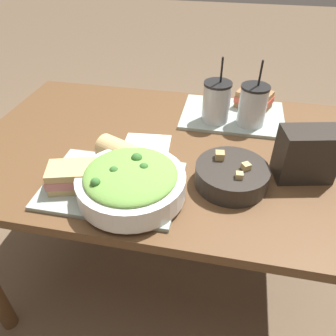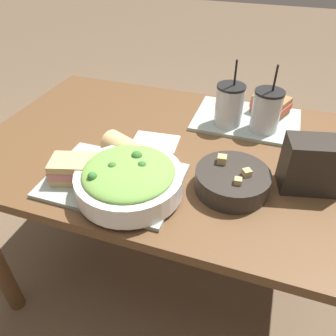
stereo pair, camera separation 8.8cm
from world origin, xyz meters
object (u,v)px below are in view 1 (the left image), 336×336
Objects in this scene: drink_cup_dark at (216,103)px; drink_cup_red at (252,106)px; sandwich_near at (74,176)px; chip_bag at (306,154)px; baguette_near at (123,154)px; soup_bowl at (231,175)px; sandwich_far at (254,99)px; napkin_folded at (147,142)px; salad_bowl at (131,181)px.

drink_cup_dark is 1.01× the size of drink_cup_red.
chip_bag reaches higher than sandwich_near.
soup_bowl is at bearing -68.73° from baguette_near.
napkin_folded is at bearing -115.31° from sandwich_far.
sandwich_far is at bearing 96.48° from chip_bag.
drink_cup_dark reaches higher than chip_bag.
napkin_folded is at bearing 95.61° from salad_bowl.
drink_cup_dark reaches higher than drink_cup_red.
drink_cup_dark reaches higher than napkin_folded.
sandwich_near is 0.64m from chip_bag.
napkin_folded is (-0.28, 0.16, -0.03)m from soup_bowl.
soup_bowl is 0.87× the size of drink_cup_dark.
chip_bag is at bearing 21.17° from soup_bowl.
sandwich_far is at bearing 82.50° from soup_bowl.
sandwich_far is 0.19m from drink_cup_dark.
napkin_folded is (-0.20, -0.18, -0.08)m from drink_cup_dark.
sandwich_near is at bearing -117.07° from napkin_folded.
salad_bowl is at bearing -130.09° from baguette_near.
sandwich_near is (-0.41, -0.11, 0.01)m from soup_bowl.
drink_cup_red is at bearing 106.85° from chip_bag.
sandwich_far is 0.46m from napkin_folded.
sandwich_far is 0.13m from drink_cup_red.
soup_bowl reaches higher than napkin_folded.
salad_bowl is at bearing -84.39° from napkin_folded.
soup_bowl is (0.25, 0.11, -0.02)m from salad_bowl.
drink_cup_dark is 0.37m from chip_bag.
drink_cup_dark reaches higher than baguette_near.
salad_bowl is 0.27m from napkin_folded.
drink_cup_dark is at bearing 67.72° from salad_bowl.
drink_cup_dark reaches higher than salad_bowl.
baguette_near is 0.15m from napkin_folded.
salad_bowl is 0.48m from chip_bag.
soup_bowl is 1.18× the size of baguette_near.
salad_bowl reaches higher than soup_bowl.
soup_bowl is 0.32m from napkin_folded.
chip_bag is (0.45, 0.18, 0.02)m from salad_bowl.
chip_bag reaches higher than sandwich_far.
napkin_folded is at bearing -151.90° from drink_cup_red.
salad_bowl reaches higher than napkin_folded.
drink_cup_red reaches higher than salad_bowl.
drink_cup_red is (0.36, 0.32, 0.03)m from baguette_near.
drink_cup_dark is at bearing 102.64° from soup_bowl.
napkin_folded is at bearing -139.42° from drink_cup_dark.
soup_bowl is at bearing -74.66° from sandwich_far.
drink_cup_dark is 1.35× the size of chip_bag.
chip_bag is 1.07× the size of napkin_folded.
drink_cup_dark is at bearing 40.58° from napkin_folded.
chip_bag is (0.13, -0.38, 0.03)m from sandwich_far.
salad_bowl is 1.84× the size of sandwich_near.
drink_cup_red is at bearing -71.99° from sandwich_far.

